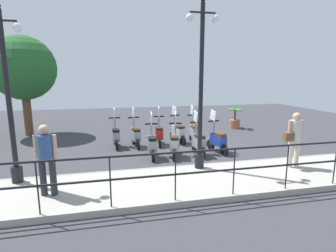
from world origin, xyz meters
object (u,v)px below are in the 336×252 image
Objects in this scene: pedestrian_distant at (46,155)px; scooter_far_1 at (178,132)px; scooter_near_0 at (217,140)px; potted_palm at (235,120)px; scooter_far_0 at (194,131)px; scooter_far_3 at (135,135)px; scooter_near_1 at (198,142)px; lamp_post_near at (201,97)px; tree_large at (23,68)px; scooter_near_2 at (175,143)px; lamp_post_far at (10,108)px; scooter_near_3 at (152,144)px; scooter_far_4 at (116,135)px; pedestrian_with_bag at (294,136)px; scooter_far_2 at (159,133)px.

scooter_far_1 is at bearing 146.13° from pedestrian_distant.
scooter_far_1 is at bearing 20.76° from scooter_near_0.
scooter_far_0 is (-2.49, 3.11, 0.04)m from potted_palm.
scooter_near_0 is at bearing -123.64° from scooter_far_3.
scooter_far_3 is at bearing 51.15° from scooter_near_1.
tree_large is at bearing 44.15° from lamp_post_near.
scooter_near_2 is 1.00× the size of scooter_far_1.
lamp_post_far is at bearing 94.39° from scooter_near_0.
scooter_near_2 is (-0.02, 0.85, 0.00)m from scooter_near_1.
lamp_post_far is 2.72× the size of scooter_near_0.
tree_large reaches higher than scooter_near_2.
lamp_post_far is at bearing 120.06° from scooter_near_3.
pedestrian_distant is 4.54m from scooter_far_4.
scooter_near_3 is at bearing 33.68° from lamp_post_near.
scooter_near_1 is at bearing -18.13° from lamp_post_near.
potted_palm is at bearing -70.99° from scooter_far_3.
pedestrian_distant is 1.03× the size of scooter_near_1.
scooter_near_0 is at bearing -81.14° from scooter_near_1.
lamp_post_far is 4.81m from scooter_far_3.
pedestrian_with_bag is at bearing -107.86° from scooter_near_2.
scooter_near_2 is 1.00× the size of scooter_near_3.
scooter_far_2 is at bearing -52.26° from lamp_post_far.
pedestrian_with_bag is at bearing -131.54° from scooter_far_2.
potted_palm is 0.69× the size of scooter_near_0.
scooter_far_4 is at bearing 78.38° from scooter_far_1.
pedestrian_distant reaches higher than scooter_near_3.
scooter_near_1 and scooter_far_4 have the same top height.
tree_large is 5.62m from scooter_far_4.
lamp_post_far is 2.72× the size of scooter_far_3.
scooter_far_4 is at bearing 41.33° from scooter_near_3.
scooter_near_3 is 1.00× the size of scooter_far_2.
tree_large is at bearing 68.21° from scooter_near_2.
tree_large is 2.95× the size of scooter_near_1.
potted_palm is at bearing -28.51° from scooter_near_2.
tree_large is 2.95× the size of scooter_far_3.
scooter_far_2 is at bearing 32.15° from scooter_near_1.
scooter_near_1 is at bearing -73.09° from lamp_post_far.
scooter_far_3 is (1.59, 2.03, 0.00)m from scooter_near_1.
scooter_far_4 is at bearing 77.98° from scooter_far_3.
scooter_far_2 is (-3.10, -5.63, -2.60)m from tree_large.
pedestrian_with_bag is 5.00m from scooter_far_2.
scooter_far_0 reaches higher than potted_palm.
scooter_far_4 is (-0.11, 2.52, 0.00)m from scooter_far_1.
lamp_post_near is 2.98× the size of scooter_far_0.
lamp_post_near is at bearing -160.93° from scooter_far_3.
lamp_post_near is 2.98× the size of scooter_near_0.
scooter_near_1 is 1.00× the size of scooter_far_2.
scooter_far_0 is at bearing -13.86° from scooter_near_1.
tree_large is 6.21m from scooter_far_3.
pedestrian_with_bag is 1.00× the size of pedestrian_distant.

